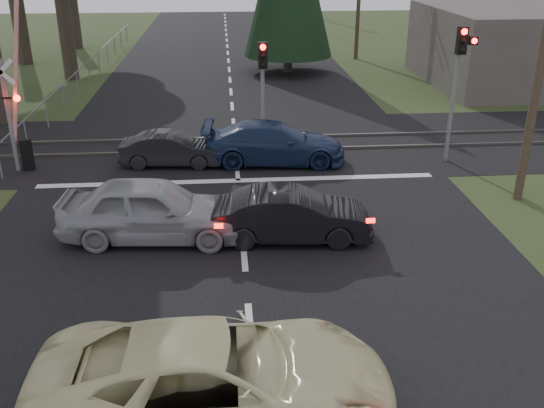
{
  "coord_description": "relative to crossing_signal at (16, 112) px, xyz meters",
  "views": [
    {
      "loc": [
        -0.38,
        -10.43,
        7.27
      ],
      "look_at": [
        0.72,
        3.23,
        1.3
      ],
      "focal_mm": 40.0,
      "sensor_mm": 36.0,
      "label": 1
    }
  ],
  "objects": [
    {
      "name": "dark_hatchback",
      "position": [
        8.56,
        -5.95,
        -1.37
      ],
      "size": [
        4.23,
        1.71,
        1.36
      ],
      "primitive_type": "imported",
      "rotation": [
        0.0,
        0.0,
        1.51
      ],
      "color": "black",
      "rests_on": "ground"
    },
    {
      "name": "rail_far",
      "position": [
        7.27,
        3.01,
        -2.01
      ],
      "size": [
        120.0,
        0.12,
        0.1
      ],
      "primitive_type": "cube",
      "color": "#59544C",
      "rests_on": "ground"
    },
    {
      "name": "ground",
      "position": [
        7.27,
        -9.79,
        -2.06
      ],
      "size": [
        120.0,
        120.0,
        0.0
      ],
      "primitive_type": "plane",
      "color": "#2F3E1C",
      "rests_on": "ground"
    },
    {
      "name": "blue_sedan",
      "position": [
        8.61,
        0.13,
        -1.33
      ],
      "size": [
        5.11,
        2.38,
        1.45
      ],
      "primitive_type": "imported",
      "rotation": [
        0.0,
        0.0,
        1.5
      ],
      "color": "#172646",
      "rests_on": "ground"
    },
    {
      "name": "rail_near",
      "position": [
        7.27,
        1.41,
        -2.01
      ],
      "size": [
        120.0,
        0.12,
        0.1
      ],
      "primitive_type": "cube",
      "color": "#59544C",
      "rests_on": "ground"
    },
    {
      "name": "crossing_signal",
      "position": [
        0.0,
        0.0,
        0.0
      ],
      "size": [
        1.62,
        0.38,
        6.96
      ],
      "color": "slate",
      "rests_on": "ground"
    },
    {
      "name": "rail_corridor",
      "position": [
        7.27,
        2.21,
        -2.05
      ],
      "size": [
        120.0,
        8.0,
        0.01
      ],
      "primitive_type": "cube",
      "color": "black",
      "rests_on": "ground"
    },
    {
      "name": "traffic_signal_center",
      "position": [
        8.27,
        0.89,
        0.75
      ],
      "size": [
        0.32,
        0.48,
        4.1
      ],
      "color": "slate",
      "rests_on": "ground"
    },
    {
      "name": "dark_car_far",
      "position": [
        5.01,
        0.12,
        -1.47
      ],
      "size": [
        3.62,
        1.5,
        1.17
      ],
      "primitive_type": "imported",
      "rotation": [
        0.0,
        0.0,
        1.5
      ],
      "color": "black",
      "rests_on": "ground"
    },
    {
      "name": "stop_line",
      "position": [
        7.27,
        -1.59,
        -2.05
      ],
      "size": [
        13.0,
        0.35,
        0.0
      ],
      "primitive_type": "cube",
      "color": "silver",
      "rests_on": "ground"
    },
    {
      "name": "road",
      "position": [
        7.27,
        0.21,
        -2.05
      ],
      "size": [
        14.0,
        100.0,
        0.01
      ],
      "primitive_type": "cube",
      "color": "black",
      "rests_on": "ground"
    },
    {
      "name": "cream_coupe",
      "position": [
        6.6,
        -12.38,
        -1.25
      ],
      "size": [
        5.84,
        2.75,
        1.62
      ],
      "primitive_type": "imported",
      "rotation": [
        0.0,
        0.0,
        1.56
      ],
      "color": "beige",
      "rests_on": "ground"
    },
    {
      "name": "traffic_signal_right",
      "position": [
        14.82,
        -0.31,
        1.26
      ],
      "size": [
        0.68,
        0.48,
        4.7
      ],
      "color": "slate",
      "rests_on": "ground"
    },
    {
      "name": "silver_car",
      "position": [
        4.93,
        -5.57,
        -1.23
      ],
      "size": [
        4.97,
        2.33,
        1.64
      ],
      "primitive_type": "imported",
      "rotation": [
        0.0,
        0.0,
        1.49
      ],
      "color": "gray",
      "rests_on": "ground"
    },
    {
      "name": "fence_left",
      "position": [
        -0.53,
        12.71,
        -2.06
      ],
      "size": [
        0.1,
        36.0,
        1.2
      ],
      "primitive_type": null,
      "color": "slate",
      "rests_on": "ground"
    }
  ]
}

